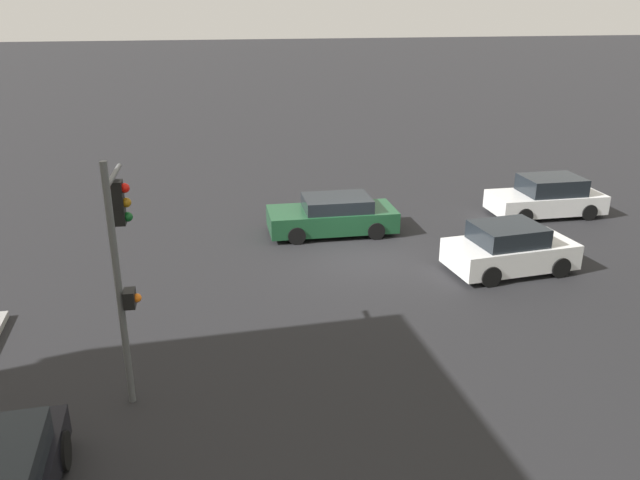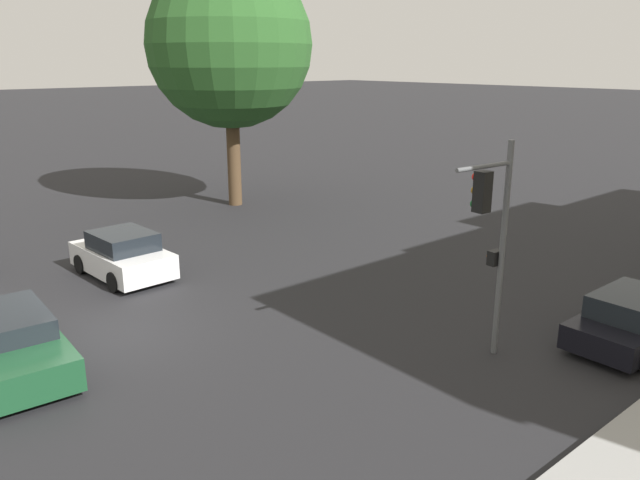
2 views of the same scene
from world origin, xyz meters
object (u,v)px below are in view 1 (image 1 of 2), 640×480
Objects in this scene: crossing_car_2 at (509,249)px; crossing_car_1 at (547,197)px; traffic_signal at (120,247)px; crossing_car_0 at (333,216)px.

crossing_car_1 is at bearing 44.67° from crossing_car_2.
traffic_signal is 1.16× the size of crossing_car_1.
crossing_car_0 is 8.71m from crossing_car_1.
crossing_car_2 is (-11.01, -4.05, -2.57)m from traffic_signal.
crossing_car_1 is at bearing -175.99° from crossing_car_0.
crossing_car_1 is (-15.29, -8.77, -2.57)m from traffic_signal.
traffic_signal is at bearing -163.04° from crossing_car_2.
traffic_signal reaches higher than crossing_car_1.
crossing_car_1 is (-8.71, -0.11, 0.06)m from crossing_car_0.
crossing_car_2 is (-4.44, 4.62, 0.06)m from crossing_car_0.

